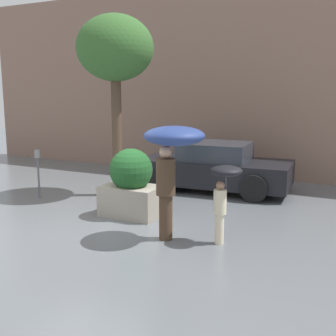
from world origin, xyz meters
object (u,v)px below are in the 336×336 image
parked_car_near (215,168)px  street_tree (115,51)px  planter_box (131,184)px  parking_meter (38,164)px  person_child (224,187)px  person_adult (172,150)px

parked_car_near → street_tree: (-2.06, -1.70, 3.06)m
planter_box → parked_car_near: size_ratio=0.36×
street_tree → parking_meter: bearing=-143.3°
person_child → parked_car_near: person_child is taller
planter_box → street_tree: bearing=132.0°
person_child → street_tree: size_ratio=0.31×
person_child → parking_meter: 5.34m
person_child → parking_meter: (-5.25, 0.97, -0.14)m
parked_car_near → person_adult: bearing=-174.6°
planter_box → person_adult: person_adult is taller
planter_box → parked_car_near: planter_box is taller
person_adult → person_child: (0.89, 0.24, -0.63)m
planter_box → person_child: (2.36, -0.74, 0.33)m
person_child → person_adult: bearing=152.5°
street_tree → parking_meter: size_ratio=3.66×
person_adult → street_tree: street_tree is taller
planter_box → parking_meter: planter_box is taller
planter_box → person_adult: bearing=-33.8°
planter_box → person_child: planter_box is taller
person_adult → parked_car_near: 4.30m
planter_box → street_tree: street_tree is taller
person_child → parking_meter: size_ratio=1.14×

